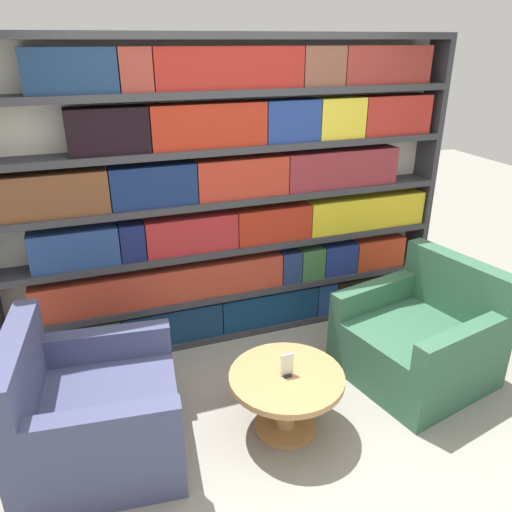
% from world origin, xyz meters
% --- Properties ---
extents(ground_plane, '(14.00, 14.00, 0.00)m').
position_xyz_m(ground_plane, '(0.00, 0.00, 0.00)').
color(ground_plane, gray).
extents(bookshelf, '(3.56, 0.30, 2.34)m').
position_xyz_m(bookshelf, '(0.04, 1.42, 1.14)').
color(bookshelf, silver).
rests_on(bookshelf, ground_plane).
extents(armchair_left, '(1.00, 1.00, 0.86)m').
position_xyz_m(armchair_left, '(-1.20, 0.36, 0.29)').
color(armchair_left, '#42476B').
rests_on(armchair_left, ground_plane).
extents(armchair_right, '(1.07, 1.06, 0.86)m').
position_xyz_m(armchair_right, '(1.09, 0.36, 0.29)').
color(armchair_right, '#336047').
rests_on(armchair_right, ground_plane).
extents(coffee_table, '(0.71, 0.71, 0.42)m').
position_xyz_m(coffee_table, '(-0.05, 0.17, 0.30)').
color(coffee_table, '#AD7F4C').
rests_on(coffee_table, ground_plane).
extents(table_sign, '(0.08, 0.06, 0.15)m').
position_xyz_m(table_sign, '(-0.05, 0.17, 0.48)').
color(table_sign, black).
rests_on(table_sign, coffee_table).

